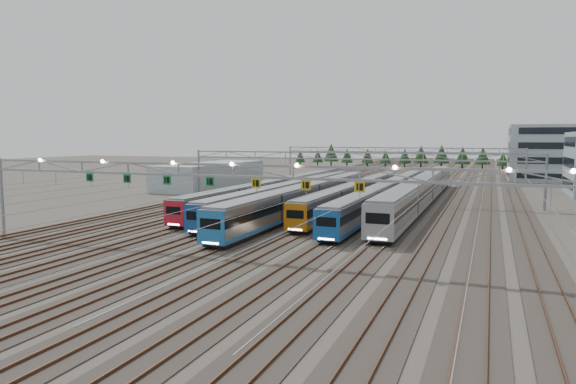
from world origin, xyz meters
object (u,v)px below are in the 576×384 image
at_px(train_e, 392,191).
at_px(gantry_near, 232,173).
at_px(west_shed, 211,175).
at_px(train_a, 271,191).
at_px(train_f, 422,190).
at_px(gantry_mid, 351,162).
at_px(train_b, 292,193).
at_px(train_c, 310,197).
at_px(depot_bldg_north, 559,153).
at_px(gantry_far, 399,154).
at_px(train_d, 357,193).

bearing_deg(train_e, gantry_near, -99.74).
bearing_deg(west_shed, train_a, -41.17).
bearing_deg(west_shed, train_f, -16.66).
height_order(train_a, gantry_mid, gantry_mid).
bearing_deg(train_a, train_b, -30.19).
xyz_separation_m(train_b, train_c, (4.50, -4.85, 0.15)).
bearing_deg(train_b, train_c, -47.17).
height_order(train_e, depot_bldg_north, depot_bldg_north).
relative_size(train_f, gantry_far, 1.17).
relative_size(train_a, train_b, 0.99).
bearing_deg(train_e, train_b, -149.24).
height_order(gantry_mid, depot_bldg_north, depot_bldg_north).
xyz_separation_m(gantry_far, depot_bldg_north, (35.64, 11.96, 0.23)).
bearing_deg(gantry_mid, depot_bldg_north, 57.97).
bearing_deg(gantry_mid, train_c, -99.54).
xyz_separation_m(train_a, train_c, (9.00, -7.47, 0.20)).
distance_m(train_b, train_e, 15.71).
relative_size(depot_bldg_north, west_shed, 0.73).
xyz_separation_m(train_a, gantry_far, (11.25, 50.92, 4.50)).
bearing_deg(train_d, gantry_near, -93.70).
height_order(train_d, gantry_far, gantry_far).
distance_m(train_b, west_shed, 34.14).
bearing_deg(west_shed, gantry_far, 43.89).
relative_size(train_d, gantry_near, 0.93).
xyz_separation_m(gantry_mid, west_shed, (-33.09, 13.17, -3.88)).
relative_size(train_f, depot_bldg_north, 3.00).
distance_m(train_a, train_d, 13.56).
bearing_deg(train_f, train_e, -174.75).
xyz_separation_m(train_a, train_b, (4.50, -2.62, 0.06)).
bearing_deg(train_b, train_e, 30.76).
xyz_separation_m(gantry_mid, gantry_far, (0.00, 45.00, 0.00)).
distance_m(train_e, gantry_near, 40.52).
relative_size(train_a, train_d, 1.02).
xyz_separation_m(train_c, gantry_near, (2.20, -26.72, 4.99)).
distance_m(train_a, gantry_far, 52.34).
height_order(gantry_mid, west_shed, gantry_mid).
bearing_deg(train_a, gantry_mid, 27.76).
height_order(train_a, train_c, train_c).
distance_m(train_d, west_shed, 39.58).
height_order(train_a, depot_bldg_north, depot_bldg_north).
xyz_separation_m(train_d, gantry_far, (-2.25, 49.63, 4.46)).
height_order(train_a, west_shed, west_shed).
distance_m(gantry_mid, gantry_far, 45.00).
distance_m(gantry_near, west_shed, 62.87).
distance_m(train_f, gantry_mid, 11.98).
height_order(train_d, train_f, train_f).
xyz_separation_m(train_a, west_shed, (-21.84, 19.10, 0.61)).
xyz_separation_m(train_b, depot_bldg_north, (42.39, 65.50, 4.67)).
distance_m(train_a, train_e, 18.80).
bearing_deg(gantry_far, train_a, -102.46).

